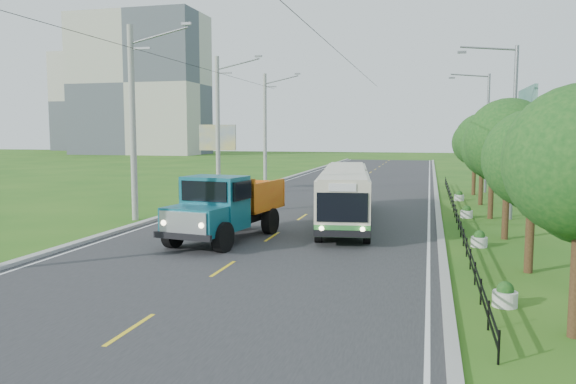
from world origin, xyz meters
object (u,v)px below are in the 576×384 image
at_px(tree_second, 534,164).
at_px(tree_third, 509,146).
at_px(tree_fourth, 493,151).
at_px(tree_back, 476,145).
at_px(billboard_right, 526,120).
at_px(streetlight_far, 485,128).
at_px(planter_front, 505,296).
at_px(planter_far, 459,196).
at_px(planter_near, 479,240).
at_px(pole_mid, 218,125).
at_px(streetlight_mid, 511,126).
at_px(pole_near, 133,122).
at_px(billboard_left, 218,142).
at_px(bus, 345,191).
at_px(pole_far, 265,127).
at_px(tree_fifth, 483,144).
at_px(dump_truck, 226,203).
at_px(planter_mid, 467,213).

xyz_separation_m(tree_second, tree_third, (0.00, 6.00, 0.47)).
bearing_deg(tree_third, tree_fourth, 90.00).
relative_size(tree_back, billboard_right, 0.75).
distance_m(streetlight_far, planter_front, 30.42).
bearing_deg(planter_far, planter_front, -90.00).
relative_size(planter_front, planter_near, 1.00).
distance_m(pole_mid, tree_fourth, 19.43).
height_order(streetlight_mid, planter_near, streetlight_mid).
relative_size(pole_near, streetlight_far, 1.10).
distance_m(tree_third, billboard_left, 25.02).
distance_m(pole_mid, billboard_right, 20.59).
bearing_deg(pole_near, tree_third, -2.71).
height_order(pole_mid, streetlight_far, pole_mid).
height_order(pole_mid, bus, pole_mid).
xyz_separation_m(streetlight_far, planter_front, (-2.04, -30.00, -4.62)).
distance_m(pole_near, billboard_left, 15.10).
relative_size(pole_far, billboard_right, 1.37).
xyz_separation_m(pole_far, planter_near, (16.86, -27.00, -4.81)).
xyz_separation_m(planter_front, planter_far, (0.00, 24.00, 0.00)).
bearing_deg(billboard_left, tree_second, -48.48).
bearing_deg(tree_fifth, dump_truck, -127.20).
distance_m(tree_second, tree_fourth, 12.00).
distance_m(pole_far, billboard_right, 24.33).
height_order(planter_mid, dump_truck, dump_truck).
relative_size(pole_mid, tree_third, 1.67).
xyz_separation_m(pole_mid, tree_third, (18.12, -12.86, -1.11)).
height_order(planter_near, dump_truck, dump_truck).
distance_m(streetlight_mid, bus, 9.32).
relative_size(tree_second, planter_near, 7.91).
xyz_separation_m(tree_third, planter_near, (-1.26, -2.14, -3.70)).
height_order(billboard_right, bus, billboard_right).
bearing_deg(streetlight_far, planter_near, -95.30).
bearing_deg(tree_fifth, tree_third, -90.00).
bearing_deg(pole_far, bus, -64.02).
bearing_deg(tree_fourth, streetlight_mid, -10.15).
xyz_separation_m(planter_front, billboard_left, (-18.10, 26.00, 3.58)).
relative_size(pole_far, tree_second, 1.89).
xyz_separation_m(tree_third, streetlight_far, (0.79, 19.86, 0.92)).
bearing_deg(tree_fourth, pole_mid, 159.26).
bearing_deg(planter_mid, streetlight_far, 81.70).
bearing_deg(streetlight_far, planter_front, -93.89).
height_order(pole_mid, planter_mid, pole_mid).
distance_m(pole_near, pole_far, 24.00).
xyz_separation_m(pole_near, dump_truck, (6.56, -4.09, -3.52)).
bearing_deg(bus, tree_third, -28.53).
bearing_deg(planter_front, planter_mid, 90.00).
bearing_deg(planter_far, pole_mid, -176.61).
relative_size(tree_second, planter_mid, 7.91).
distance_m(pole_near, planter_far, 21.83).
relative_size(planter_mid, bus, 0.05).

